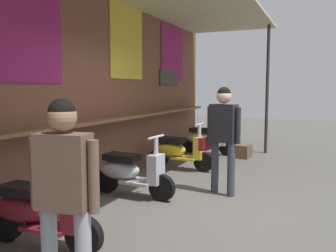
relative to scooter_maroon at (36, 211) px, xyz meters
name	(u,v)px	position (x,y,z in m)	size (l,w,h in m)	color
ground_plane	(196,204)	(2.00, -1.08, -0.39)	(30.85, 30.85, 0.00)	#56544F
market_stall_facade	(87,71)	(2.00, 0.76, 1.54)	(11.02, 2.58, 3.46)	brown
scooter_maroon	(36,211)	(0.00, 0.00, 0.00)	(0.46, 1.40, 0.97)	maroon
scooter_silver	(129,171)	(1.95, 0.00, 0.00)	(0.48, 1.40, 0.97)	#B2B5BA
scooter_yellow	(177,151)	(3.98, 0.00, 0.00)	(0.46, 1.40, 0.97)	gold
scooter_cream	(205,139)	(5.91, 0.00, 0.00)	(0.50, 1.40, 0.97)	beige
shopper_with_handbag	(223,129)	(2.62, -1.30, 0.64)	(0.35, 0.67, 1.68)	#383D4C
shopper_browsing	(64,184)	(-0.76, -1.01, 0.58)	(0.25, 0.55, 1.59)	#999EA8
merchandise_crate	(243,151)	(5.75, -1.00, -0.23)	(0.43, 0.34, 0.32)	brown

